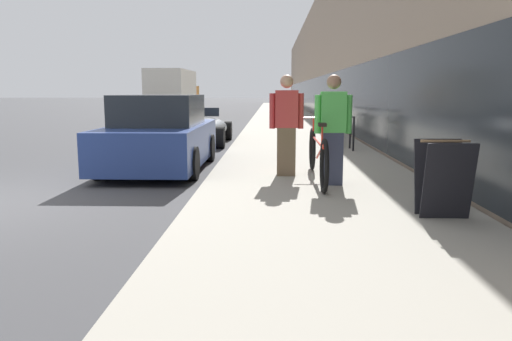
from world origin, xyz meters
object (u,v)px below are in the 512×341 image
(bike_rack_hoop, at_px, (352,129))
(cruiser_bike_nearest, at_px, (339,130))
(person_bystander, at_px, (286,125))
(cruiser_bike_middle, at_px, (337,125))
(sandwich_board_sign, at_px, (443,178))
(person_rider, at_px, (333,130))
(parked_sedan_curbside, at_px, (160,136))
(moving_truck, at_px, (174,94))
(tandem_bicycle, at_px, (318,155))
(vintage_roadster_curbside, at_px, (197,128))
(cruiser_bike_farthest, at_px, (325,121))

(bike_rack_hoop, relative_size, cruiser_bike_nearest, 0.49)
(person_bystander, distance_m, cruiser_bike_middle, 7.68)
(bike_rack_hoop, xyz_separation_m, sandwich_board_sign, (0.01, -6.70, -0.06))
(person_rider, relative_size, cruiser_bike_nearest, 0.99)
(bike_rack_hoop, xyz_separation_m, parked_sedan_curbside, (-4.21, -2.63, 0.05))
(bike_rack_hoop, relative_size, cruiser_bike_middle, 0.47)
(parked_sedan_curbside, relative_size, moving_truck, 0.56)
(tandem_bicycle, bearing_deg, person_bystander, 137.85)
(bike_rack_hoop, bearing_deg, vintage_roadster_curbside, 151.45)
(parked_sedan_curbside, bearing_deg, cruiser_bike_nearest, 44.95)
(person_bystander, height_order, sandwich_board_sign, person_bystander)
(bike_rack_hoop, bearing_deg, person_rider, -102.45)
(tandem_bicycle, xyz_separation_m, sandwich_board_sign, (1.24, -2.36, 0.04))
(tandem_bicycle, relative_size, person_rider, 1.73)
(tandem_bicycle, relative_size, vintage_roadster_curbside, 0.71)
(cruiser_bike_farthest, height_order, moving_truck, moving_truck)
(cruiser_bike_nearest, relative_size, sandwich_board_sign, 1.91)
(person_bystander, relative_size, cruiser_bike_middle, 0.96)
(bike_rack_hoop, bearing_deg, person_bystander, -114.06)
(person_rider, relative_size, cruiser_bike_farthest, 0.93)
(cruiser_bike_middle, xyz_separation_m, vintage_roadster_curbside, (-4.30, -1.27, -0.04))
(person_bystander, height_order, cruiser_bike_nearest, person_bystander)
(person_bystander, xyz_separation_m, cruiser_bike_nearest, (1.60, 5.31, -0.47))
(vintage_roadster_curbside, bearing_deg, moving_truck, 103.49)
(tandem_bicycle, height_order, parked_sedan_curbside, parked_sedan_curbside)
(tandem_bicycle, distance_m, cruiser_bike_middle, 8.01)
(sandwich_board_sign, relative_size, vintage_roadster_curbside, 0.22)
(moving_truck, bearing_deg, sandwich_board_sign, -72.03)
(bike_rack_hoop, relative_size, moving_truck, 0.12)
(sandwich_board_sign, bearing_deg, person_bystander, 121.71)
(cruiser_bike_middle, distance_m, vintage_roadster_curbside, 4.48)
(bike_rack_hoop, xyz_separation_m, moving_truck, (-7.93, 17.76, 0.78))
(cruiser_bike_nearest, xyz_separation_m, cruiser_bike_farthest, (0.09, 4.36, -0.02))
(person_rider, height_order, sandwich_board_sign, person_rider)
(person_rider, height_order, cruiser_bike_nearest, person_rider)
(cruiser_bike_middle, xyz_separation_m, sandwich_board_sign, (-0.07, -10.27, 0.06))
(tandem_bicycle, xyz_separation_m, cruiser_bike_middle, (1.31, 7.91, -0.03))
(parked_sedan_curbside, bearing_deg, cruiser_bike_middle, 55.36)
(sandwich_board_sign, xyz_separation_m, parked_sedan_curbside, (-4.21, 4.07, 0.11))
(tandem_bicycle, xyz_separation_m, vintage_roadster_curbside, (-2.99, 6.64, -0.06))
(person_bystander, bearing_deg, cruiser_bike_farthest, 80.12)
(cruiser_bike_middle, bearing_deg, person_rider, -97.69)
(sandwich_board_sign, bearing_deg, vintage_roadster_curbside, 115.16)
(parked_sedan_curbside, xyz_separation_m, moving_truck, (-3.72, 20.39, 0.73))
(sandwich_board_sign, bearing_deg, person_rider, 117.76)
(person_rider, bearing_deg, cruiser_bike_nearest, 81.63)
(person_rider, height_order, parked_sedan_curbside, person_rider)
(person_bystander, distance_m, vintage_roadster_curbside, 6.68)
(parked_sedan_curbside, bearing_deg, vintage_roadster_curbside, 90.17)
(tandem_bicycle, xyz_separation_m, moving_truck, (-6.70, 22.10, 0.88))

